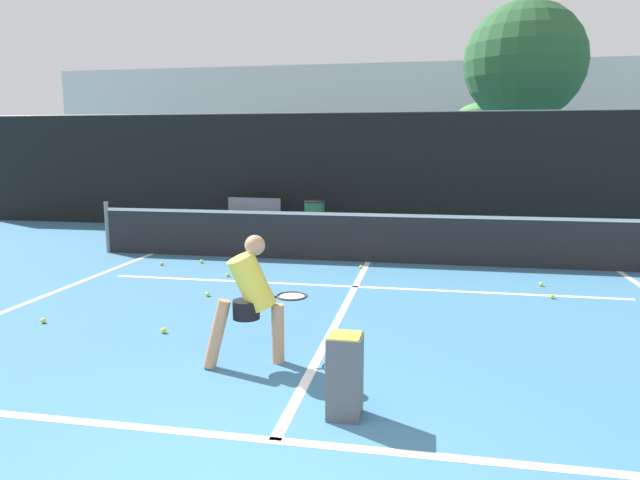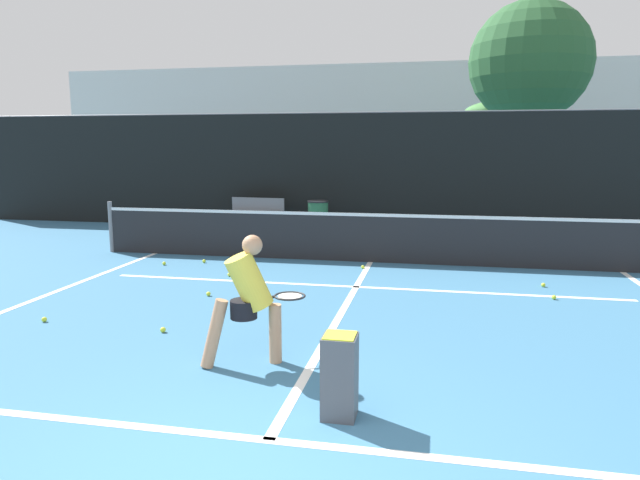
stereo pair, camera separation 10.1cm
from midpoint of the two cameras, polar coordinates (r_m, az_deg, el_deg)
court_baseline_near at (r=4.63m, az=-4.51°, el=-19.32°), size 11.00×0.10×0.01m
court_service_line at (r=9.14m, az=3.95°, el=-4.69°), size 8.25×0.10×0.01m
court_center_mark at (r=7.76m, az=2.54°, el=-7.25°), size 0.10×6.89×0.01m
court_sideline_left at (r=9.53m, az=-25.43°, el=-5.01°), size 0.10×7.89×0.01m
net at (r=10.99m, az=5.36°, el=0.40°), size 11.09×0.09×1.07m
fence_back at (r=15.09m, az=7.16°, el=6.74°), size 24.00×0.06×3.09m
player_practicing at (r=5.84m, az=-6.67°, el=-5.51°), size 1.04×0.87×1.35m
tennis_ball_scattered_0 at (r=9.95m, az=-8.76°, el=-3.43°), size 0.07×0.07×0.07m
tennis_ball_scattered_1 at (r=11.14m, az=-15.07°, el=-2.27°), size 0.07×0.07×0.07m
tennis_ball_scattered_2 at (r=11.18m, az=-11.27°, el=-2.08°), size 0.07×0.07×0.07m
tennis_ball_scattered_3 at (r=8.73m, az=-10.77°, el=-5.31°), size 0.07×0.07×0.07m
tennis_ball_scattered_4 at (r=10.47m, az=4.59°, el=-2.71°), size 0.07×0.07×0.07m
tennis_ball_scattered_5 at (r=7.20m, az=-15.04°, el=-8.66°), size 0.07×0.07×0.07m
tennis_ball_scattered_6 at (r=9.81m, az=21.71°, el=-4.19°), size 0.07×0.07×0.07m
tennis_ball_scattered_7 at (r=8.13m, az=-25.54°, el=-7.18°), size 0.07×0.07×0.07m
tennis_ball_scattered_8 at (r=9.08m, az=22.65°, el=-5.31°), size 0.07×0.07×0.07m
ball_hopper at (r=4.82m, az=2.60°, el=-13.25°), size 0.28×0.28×0.71m
courtside_bench at (r=15.19m, az=-6.18°, el=2.70°), size 1.51×0.51×0.86m
trash_bin at (r=14.48m, az=-0.00°, el=2.29°), size 0.54×0.54×0.85m
parked_car at (r=18.67m, az=-1.20°, el=4.44°), size 1.68×4.30×1.43m
floodlight_mast at (r=21.17m, az=22.27°, el=18.84°), size 1.10×0.24×9.49m
tree_west at (r=21.78m, az=18.82°, el=11.91°), size 3.35×3.35×3.85m
tree_mid at (r=20.39m, az=20.40°, el=16.30°), size 3.88×3.88×6.82m
building_far at (r=29.07m, az=9.38°, el=10.91°), size 36.00×2.40×6.08m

